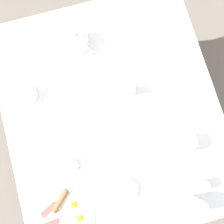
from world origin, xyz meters
TOP-DOWN VIEW (x-y plane):
  - ground_plane at (0.00, 0.00)m, footprint 8.00×8.00m
  - table at (0.00, 0.00)m, footprint 1.06×1.23m
  - breakfast_plate at (0.35, 0.41)m, footprint 0.29×0.29m
  - teapot_near at (0.07, -0.39)m, footprint 0.13×0.18m
  - teacup_with_saucer_left at (0.03, 0.37)m, footprint 0.13×0.13m
  - teacup_with_saucer_right at (0.37, -0.19)m, footprint 0.13×0.13m
  - water_glass_tall at (-0.23, 0.51)m, footprint 0.08×0.08m
  - water_glass_short at (-0.28, 0.24)m, footprint 0.08×0.08m
  - creamer_jug at (0.25, 0.19)m, footprint 0.09×0.06m
  - pepper_grinder at (-0.12, -0.08)m, footprint 0.05×0.05m
  - salt_grinder at (-0.31, 0.45)m, footprint 0.05×0.05m
  - fork_by_plate at (-0.32, -0.19)m, footprint 0.12×0.14m
  - knife_by_plate at (-0.12, 0.10)m, footprint 0.18×0.15m

SIDE VIEW (x-z plane):
  - ground_plane at x=0.00m, z-range 0.00..0.00m
  - table at x=0.00m, z-range 0.32..1.10m
  - knife_by_plate at x=-0.12m, z-range 0.78..0.78m
  - fork_by_plate at x=-0.32m, z-range 0.78..0.78m
  - breakfast_plate at x=0.35m, z-range 0.77..0.81m
  - teacup_with_saucer_right at x=0.37m, z-range 0.78..0.83m
  - teacup_with_saucer_left at x=0.03m, z-range 0.78..0.83m
  - creamer_jug at x=0.25m, z-range 0.78..0.84m
  - teapot_near at x=0.07m, z-range 0.77..0.89m
  - pepper_grinder at x=-0.12m, z-range 0.78..0.89m
  - salt_grinder at x=-0.31m, z-range 0.78..0.89m
  - water_glass_short at x=-0.28m, z-range 0.78..0.91m
  - water_glass_tall at x=-0.23m, z-range 0.78..0.94m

